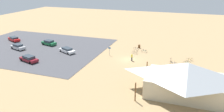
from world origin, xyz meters
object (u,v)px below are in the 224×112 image
bicycle_blue_lone_east (174,63)px  car_silver_near_entry (18,47)px  trash_bin (139,46)px  lot_sign (109,50)px  bicycle_teal_mid_cluster (144,51)px  bicycle_purple_by_bin (171,60)px  bicycle_green_near_porch (187,63)px  car_white_by_curb (67,50)px  bicycle_black_yard_front (135,52)px  car_maroon_aisle_side (29,59)px  car_red_back_corner (14,39)px  bicycle_orange_edge_south (195,68)px  bicycle_yellow_yard_left (190,60)px  visitor_by_pavilion (132,57)px  bike_pavilion (187,78)px  car_green_mid_lot (49,43)px  bicycle_silver_edge_north (136,49)px

bicycle_blue_lone_east → car_silver_near_entry: bearing=3.2°
trash_bin → lot_sign: bearing=56.6°
lot_sign → bicycle_teal_mid_cluster: size_ratio=1.30×
trash_bin → bicycle_purple_by_bin: bearing=139.3°
bicycle_green_near_porch → car_white_by_curb: 29.00m
bicycle_black_yard_front → bicycle_purple_by_bin: (-8.93, 2.67, 0.05)m
bicycle_green_near_porch → car_maroon_aisle_side: bearing=16.8°
bicycle_black_yard_front → car_maroon_aisle_side: bearing=32.0°
bicycle_black_yard_front → car_silver_near_entry: 31.02m
bicycle_green_near_porch → bicycle_purple_by_bin: 3.51m
bicycle_teal_mid_cluster → car_red_back_corner: bearing=3.7°
bicycle_orange_edge_south → car_silver_near_entry: (44.42, 1.35, 0.39)m
bicycle_yellow_yard_left → car_white_by_curb: (29.51, 4.09, 0.34)m
car_red_back_corner → visitor_by_pavilion: 37.97m
bicycle_green_near_porch → bicycle_yellow_yard_left: (-0.57, -2.34, -0.03)m
bike_pavilion → car_white_by_curb: size_ratio=2.89×
bicycle_teal_mid_cluster → car_white_by_curb: bearing=20.1°
bicycle_purple_by_bin → bicycle_yellow_yard_left: 4.46m
bike_pavilion → trash_bin: 25.73m
lot_sign → car_red_back_corner: (31.59, -2.63, -0.70)m
trash_bin → bicycle_purple_by_bin: 11.91m
lot_sign → bicycle_blue_lone_east: (-15.35, 1.29, -1.04)m
bicycle_purple_by_bin → bicycle_blue_lone_east: 2.07m
car_red_back_corner → bicycle_black_yard_front: bearing=-179.0°
lot_sign → car_white_by_curb: bearing=8.4°
bicycle_orange_edge_south → car_maroon_aisle_side: (35.56, 7.92, 0.37)m
car_green_mid_lot → bicycle_yellow_yard_left: bearing=179.9°
lot_sign → bicycle_silver_edge_north: size_ratio=1.41×
bike_pavilion → trash_bin: bike_pavilion is taller
lot_sign → bicycle_green_near_porch: (-18.04, -0.14, -1.04)m
car_green_mid_lot → car_white_by_curb: bearing=153.3°
bicycle_yellow_yard_left → bicycle_blue_lone_east: size_ratio=0.93×
bicycle_green_near_porch → car_red_back_corner: (49.63, -2.49, 0.33)m
bicycle_yellow_yard_left → bicycle_orange_edge_south: (-1.17, 4.65, 0.01)m
visitor_by_pavilion → bicycle_yellow_yard_left: bearing=-160.7°
bicycle_yellow_yard_left → car_silver_near_entry: (43.25, 5.99, 0.40)m
bicycle_teal_mid_cluster → car_silver_near_entry: bearing=15.1°
bicycle_green_near_porch → bicycle_silver_edge_north: bicycle_silver_edge_north is taller
lot_sign → bicycle_green_near_porch: bearing=-179.5°
car_silver_near_entry → car_green_mid_lot: 8.15m
bicycle_black_yard_front → bicycle_purple_by_bin: bicycle_purple_by_bin is taller
bicycle_teal_mid_cluster → car_white_by_curb: size_ratio=0.33×
trash_bin → lot_sign: size_ratio=0.41×
bike_pavilion → bicycle_yellow_yard_left: bearing=-91.7°
trash_bin → bicycle_black_yard_front: (-0.10, 5.09, -0.10)m
trash_bin → bicycle_teal_mid_cluster: trash_bin is taller
car_green_mid_lot → car_red_back_corner: car_green_mid_lot is taller
bicycle_purple_by_bin → bicycle_teal_mid_cluster: bearing=-33.0°
bicycle_orange_edge_south → bicycle_yellow_yard_left: bearing=-75.9°
bicycle_blue_lone_east → car_maroon_aisle_side: bearing=15.8°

